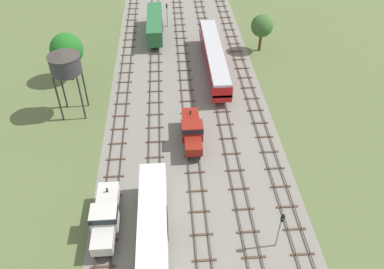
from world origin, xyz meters
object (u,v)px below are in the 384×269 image
Objects in this scene: freight_boxcar_left_far at (155,24)px; water_tower at (65,63)px; signal_post_nearest at (167,12)px; shunter_loco_centre_left_mid at (192,130)px; signal_post_near at (280,226)px; signal_post_mid at (167,12)px; shunter_loco_far_left_near at (105,216)px; passenger_coach_centre_midfar at (214,57)px; freight_boxcar_left_nearest at (153,223)px.

water_tower is at bearing -115.44° from freight_boxcar_left_far.
shunter_loco_centre_left_mid is at bearing -86.08° from signal_post_nearest.
freight_boxcar_left_far is 2.72× the size of signal_post_near.
shunter_loco_centre_left_mid is 36.19m from signal_post_mid.
shunter_loco_far_left_near is at bearing -72.70° from water_tower.
water_tower is at bearing -154.03° from passenger_coach_centre_midfar.
shunter_loco_far_left_near is 34.52m from passenger_coach_centre_midfar.
signal_post_near is (23.63, -24.28, -4.79)m from water_tower.
signal_post_near is (12.22, -48.28, 0.83)m from freight_boxcar_left_far.
water_tower is (-11.41, -24.00, 5.62)m from freight_boxcar_left_far.
freight_boxcar_left_far is 1.45× the size of water_tower.
signal_post_mid is (2.44, 50.81, 0.53)m from freight_boxcar_left_nearest.
passenger_coach_centre_midfar is at bearing -54.46° from freight_boxcar_left_far.
signal_post_nearest reaches higher than signal_post_mid.
freight_boxcar_left_far is at bearing -119.44° from signal_post_mid.
signal_post_nearest is at bearing 93.92° from shunter_loco_centre_left_mid.
freight_boxcar_left_far is 27.16m from water_tower.
freight_boxcar_left_far is at bearing 125.54° from passenger_coach_centre_midfar.
freight_boxcar_left_nearest is at bearing -92.75° from signal_post_mid.
passenger_coach_centre_midfar is 34.69m from signal_post_near.
water_tower is 2.09× the size of signal_post_mid.
shunter_loco_far_left_near is 17.49m from signal_post_near.
signal_post_mid is (0.00, 0.41, -0.13)m from signal_post_nearest.
shunter_loco_centre_left_mid is at bearing -25.49° from water_tower.
signal_post_mid reaches higher than freight_boxcar_left_far.
shunter_loco_centre_left_mid is at bearing -105.12° from passenger_coach_centre_midfar.
signal_post_nearest is (-2.44, 35.68, 1.10)m from shunter_loco_centre_left_mid.
signal_post_near is at bearing -79.47° from signal_post_mid.
water_tower is at bearing -116.07° from signal_post_mid.
water_tower is at bearing 107.30° from shunter_loco_far_left_near.
water_tower is at bearing 116.91° from freight_boxcar_left_nearest.
signal_post_near reaches higher than shunter_loco_far_left_near.
passenger_coach_centre_midfar reaches higher than shunter_loco_centre_left_mid.
shunter_loco_far_left_near is at bearing 162.31° from freight_boxcar_left_nearest.
water_tower is 1.99× the size of signal_post_nearest.
signal_post_mid is (13.85, 28.32, -5.10)m from water_tower.
signal_post_near is (2.44, -34.60, 0.67)m from passenger_coach_centre_midfar.
passenger_coach_centre_midfar is at bearing -67.83° from signal_post_mid.
shunter_loco_centre_left_mid is at bearing -81.26° from freight_boxcar_left_far.
signal_post_mid reaches higher than freight_boxcar_left_nearest.
freight_boxcar_left_nearest is 34.23m from passenger_coach_centre_midfar.
water_tower reaches higher than freight_boxcar_left_far.
shunter_loco_far_left_near is 22.74m from water_tower.
shunter_loco_centre_left_mid is 0.88× the size of water_tower.
passenger_coach_centre_midfar is at bearing 74.88° from shunter_loco_centre_left_mid.
passenger_coach_centre_midfar is 19.07m from signal_post_nearest.
shunter_loco_far_left_near is 1.64× the size of signal_post_near.
passenger_coach_centre_midfar is at bearing 94.04° from signal_post_near.
passenger_coach_centre_midfar is (9.77, 32.81, 0.16)m from freight_boxcar_left_nearest.
passenger_coach_centre_midfar reaches higher than shunter_loco_far_left_near.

